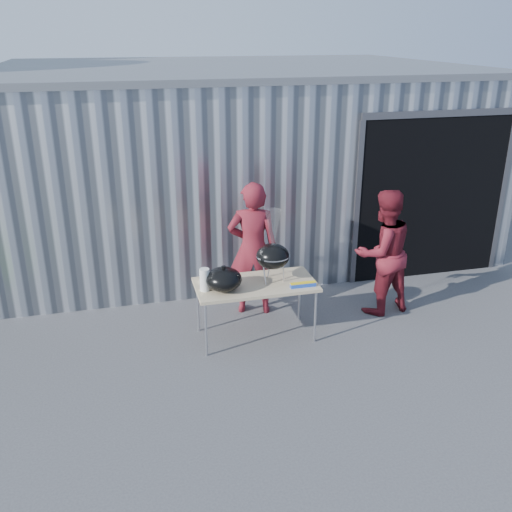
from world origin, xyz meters
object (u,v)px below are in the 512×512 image
object	(u,v)px
folding_table	(256,286)
person_bystander	(383,252)
kettle_grill	(273,250)
person_cook	(253,249)

from	to	relation	value
folding_table	person_bystander	size ratio (longest dim) A/B	0.86
kettle_grill	person_bystander	size ratio (longest dim) A/B	0.53
person_bystander	kettle_grill	bearing A→B (deg)	-0.74
kettle_grill	person_bystander	bearing A→B (deg)	9.58
person_cook	person_bystander	xyz separation A→B (m)	(1.72, -0.42, -0.05)
folding_table	person_cook	bearing A→B (deg)	78.88
person_cook	folding_table	bearing A→B (deg)	93.13
kettle_grill	person_cook	bearing A→B (deg)	96.82
folding_table	kettle_grill	xyz separation A→B (m)	(0.22, 0.02, 0.46)
kettle_grill	person_cook	distance (m)	0.74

